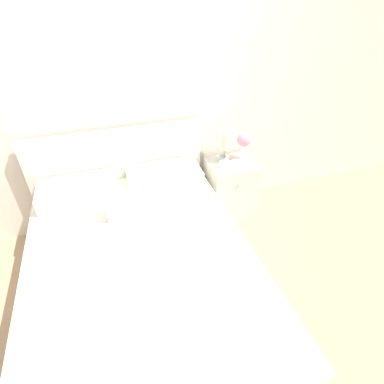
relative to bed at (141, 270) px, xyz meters
name	(u,v)px	position (x,y,z in m)	size (l,w,h in m)	color
ground_plane	(127,218)	(0.00, 0.99, -0.28)	(12.00, 12.00, 0.00)	tan
wall_back	(107,92)	(0.00, 1.06, 1.02)	(8.00, 0.06, 2.60)	silver
bed	(141,270)	(0.00, 0.00, 0.00)	(1.57, 2.13, 1.00)	beige
nightstand	(229,188)	(1.06, 0.78, 0.01)	(0.45, 0.40, 0.59)	silver
table_lamp	(225,140)	(1.00, 0.85, 0.53)	(0.18, 0.18, 0.33)	#A8B2BC
flower_vase	(244,142)	(1.20, 0.84, 0.48)	(0.13, 0.13, 0.27)	white
teacup	(223,165)	(0.95, 0.73, 0.33)	(0.13, 0.13, 0.06)	white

